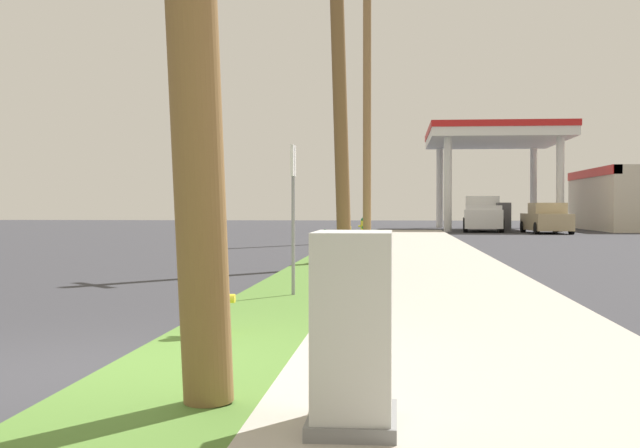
{
  "coord_description": "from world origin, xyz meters",
  "views": [
    {
      "loc": [
        2.28,
        -6.78,
        1.36
      ],
      "look_at": [
        0.36,
        14.33,
        0.94
      ],
      "focal_mm": 48.27,
      "sensor_mm": 36.0,
      "label": 1
    }
  ],
  "objects_px": {
    "truck_white_at_forecourt": "(483,215)",
    "utility_pole_midground": "(339,79)",
    "utility_pole_background": "(367,104)",
    "fire_hydrant_second": "(325,248)",
    "street_sign_post": "(293,188)",
    "fire_hydrant_nearest": "(214,301)",
    "utility_cabinet": "(353,337)",
    "fire_hydrant_third": "(348,234)",
    "car_tan_by_near_pump": "(547,219)",
    "fire_hydrant_fourth": "(363,227)"
  },
  "relations": [
    {
      "from": "truck_white_at_forecourt",
      "to": "utility_pole_midground",
      "type": "bearing_deg",
      "value": -101.81
    },
    {
      "from": "utility_pole_midground",
      "to": "utility_pole_background",
      "type": "xyz_separation_m",
      "value": [
        0.14,
        13.88,
        1.07
      ]
    },
    {
      "from": "fire_hydrant_second",
      "to": "street_sign_post",
      "type": "xyz_separation_m",
      "value": [
        0.15,
        -7.06,
        1.19
      ]
    },
    {
      "from": "fire_hydrant_second",
      "to": "utility_pole_midground",
      "type": "xyz_separation_m",
      "value": [
        0.29,
        0.4,
        3.83
      ]
    },
    {
      "from": "fire_hydrant_second",
      "to": "fire_hydrant_nearest",
      "type": "bearing_deg",
      "value": -90.91
    },
    {
      "from": "utility_pole_midground",
      "to": "utility_cabinet",
      "type": "bearing_deg",
      "value": -85.8
    },
    {
      "from": "fire_hydrant_third",
      "to": "car_tan_by_near_pump",
      "type": "relative_size",
      "value": 0.16
    },
    {
      "from": "fire_hydrant_fourth",
      "to": "fire_hydrant_third",
      "type": "bearing_deg",
      "value": -90.22
    },
    {
      "from": "utility_pole_midground",
      "to": "fire_hydrant_nearest",
      "type": "bearing_deg",
      "value": -92.37
    },
    {
      "from": "fire_hydrant_nearest",
      "to": "fire_hydrant_fourth",
      "type": "relative_size",
      "value": 1.0
    },
    {
      "from": "fire_hydrant_third",
      "to": "utility_pole_background",
      "type": "xyz_separation_m",
      "value": [
        0.47,
        4.7,
        4.9
      ]
    },
    {
      "from": "car_tan_by_near_pump",
      "to": "fire_hydrant_third",
      "type": "bearing_deg",
      "value": -119.44
    },
    {
      "from": "fire_hydrant_nearest",
      "to": "fire_hydrant_fourth",
      "type": "xyz_separation_m",
      "value": [
        0.18,
        31.8,
        0.0
      ]
    },
    {
      "from": "utility_pole_midground",
      "to": "truck_white_at_forecourt",
      "type": "xyz_separation_m",
      "value": [
        6.03,
        28.84,
        -3.36
      ]
    },
    {
      "from": "fire_hydrant_nearest",
      "to": "fire_hydrant_second",
      "type": "distance_m",
      "value": 10.86
    },
    {
      "from": "fire_hydrant_third",
      "to": "utility_pole_midground",
      "type": "height_order",
      "value": "utility_pole_midground"
    },
    {
      "from": "fire_hydrant_second",
      "to": "fire_hydrant_fourth",
      "type": "xyz_separation_m",
      "value": [
        0.0,
        20.94,
        0.0
      ]
    },
    {
      "from": "utility_pole_midground",
      "to": "street_sign_post",
      "type": "xyz_separation_m",
      "value": [
        -0.14,
        -7.46,
        -2.64
      ]
    },
    {
      "from": "fire_hydrant_third",
      "to": "car_tan_by_near_pump",
      "type": "xyz_separation_m",
      "value": [
        9.32,
        16.52,
        0.28
      ]
    },
    {
      "from": "fire_hydrant_nearest",
      "to": "fire_hydrant_fourth",
      "type": "distance_m",
      "value": 31.8
    },
    {
      "from": "fire_hydrant_second",
      "to": "utility_pole_midground",
      "type": "relative_size",
      "value": 0.09
    },
    {
      "from": "fire_hydrant_fourth",
      "to": "truck_white_at_forecourt",
      "type": "distance_m",
      "value": 10.45
    },
    {
      "from": "fire_hydrant_second",
      "to": "fire_hydrant_fourth",
      "type": "distance_m",
      "value": 20.94
    },
    {
      "from": "utility_pole_midground",
      "to": "car_tan_by_near_pump",
      "type": "distance_m",
      "value": 27.46
    },
    {
      "from": "utility_pole_midground",
      "to": "street_sign_post",
      "type": "distance_m",
      "value": 7.92
    },
    {
      "from": "fire_hydrant_third",
      "to": "fire_hydrant_fourth",
      "type": "distance_m",
      "value": 11.36
    },
    {
      "from": "fire_hydrant_third",
      "to": "utility_pole_background",
      "type": "bearing_deg",
      "value": 84.3
    },
    {
      "from": "fire_hydrant_fourth",
      "to": "car_tan_by_near_pump",
      "type": "relative_size",
      "value": 0.16
    },
    {
      "from": "car_tan_by_near_pump",
      "to": "street_sign_post",
      "type": "bearing_deg",
      "value": -105.4
    },
    {
      "from": "fire_hydrant_fourth",
      "to": "utility_cabinet",
      "type": "relative_size",
      "value": 0.67
    },
    {
      "from": "utility_pole_background",
      "to": "car_tan_by_near_pump",
      "type": "height_order",
      "value": "utility_pole_background"
    },
    {
      "from": "fire_hydrant_nearest",
      "to": "utility_pole_midground",
      "type": "bearing_deg",
      "value": 87.63
    },
    {
      "from": "street_sign_post",
      "to": "car_tan_by_near_pump",
      "type": "bearing_deg",
      "value": 74.6
    },
    {
      "from": "fire_hydrant_second",
      "to": "utility_pole_background",
      "type": "xyz_separation_m",
      "value": [
        0.43,
        14.29,
        4.9
      ]
    },
    {
      "from": "fire_hydrant_third",
      "to": "utility_cabinet",
      "type": "bearing_deg",
      "value": -86.61
    },
    {
      "from": "car_tan_by_near_pump",
      "to": "truck_white_at_forecourt",
      "type": "height_order",
      "value": "truck_white_at_forecourt"
    },
    {
      "from": "street_sign_post",
      "to": "fire_hydrant_nearest",
      "type": "bearing_deg",
      "value": -94.83
    },
    {
      "from": "fire_hydrant_fourth",
      "to": "utility_pole_midground",
      "type": "distance_m",
      "value": 20.89
    },
    {
      "from": "fire_hydrant_second",
      "to": "truck_white_at_forecourt",
      "type": "height_order",
      "value": "truck_white_at_forecourt"
    },
    {
      "from": "car_tan_by_near_pump",
      "to": "utility_pole_midground",
      "type": "bearing_deg",
      "value": -109.28
    },
    {
      "from": "utility_pole_midground",
      "to": "street_sign_post",
      "type": "height_order",
      "value": "utility_pole_midground"
    },
    {
      "from": "fire_hydrant_nearest",
      "to": "fire_hydrant_third",
      "type": "relative_size",
      "value": 1.0
    },
    {
      "from": "utility_pole_midground",
      "to": "car_tan_by_near_pump",
      "type": "relative_size",
      "value": 1.78
    },
    {
      "from": "car_tan_by_near_pump",
      "to": "utility_pole_background",
      "type": "bearing_deg",
      "value": -126.85
    },
    {
      "from": "fire_hydrant_nearest",
      "to": "utility_cabinet",
      "type": "distance_m",
      "value": 3.77
    },
    {
      "from": "fire_hydrant_second",
      "to": "street_sign_post",
      "type": "distance_m",
      "value": 7.16
    },
    {
      "from": "utility_pole_background",
      "to": "car_tan_by_near_pump",
      "type": "relative_size",
      "value": 2.24
    },
    {
      "from": "fire_hydrant_third",
      "to": "utility_pole_background",
      "type": "relative_size",
      "value": 0.07
    },
    {
      "from": "street_sign_post",
      "to": "fire_hydrant_fourth",
      "type": "bearing_deg",
      "value": 90.3
    },
    {
      "from": "fire_hydrant_nearest",
      "to": "truck_white_at_forecourt",
      "type": "xyz_separation_m",
      "value": [
        6.5,
        40.1,
        0.47
      ]
    }
  ]
}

